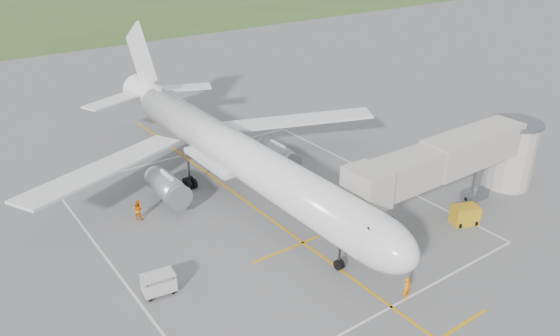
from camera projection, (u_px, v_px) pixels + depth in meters
ground at (239, 196)px, 52.47m from camera, size 700.00×700.00×0.00m
apron_markings at (274, 222)px, 48.20m from camera, size 28.20×60.00×0.01m
airliner at (233, 152)px, 51.15m from camera, size 38.93×46.75×13.52m
jet_bridge at (466, 159)px, 48.84m from camera, size 23.40×5.00×7.20m
gpu_unit at (465, 215)px, 47.60m from camera, size 2.63×2.22×1.69m
baggage_cart at (159, 284)px, 38.80m from camera, size 2.47×1.67×1.61m
ramp_worker_nose at (407, 289)px, 38.19m from camera, size 0.69×0.48×1.81m
ramp_worker_wing at (138, 210)px, 48.21m from camera, size 1.14×1.17×1.89m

